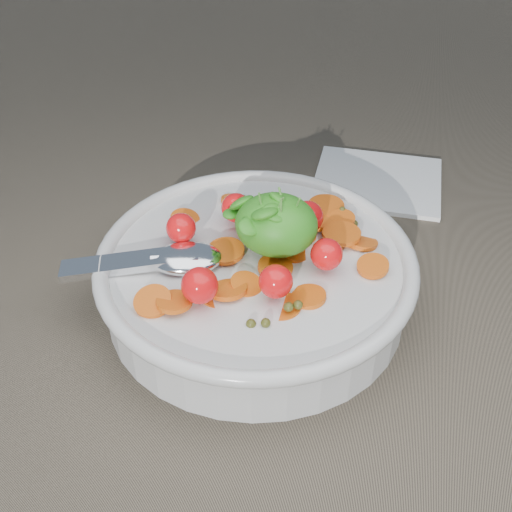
# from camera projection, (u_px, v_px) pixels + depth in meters

# --- Properties ---
(ground) EXTENTS (6.00, 6.00, 0.00)m
(ground) POSITION_uv_depth(u_px,v_px,m) (278.00, 301.00, 0.63)
(ground) COLOR #776955
(ground) RESTS_ON ground
(bowl) EXTENTS (0.32, 0.30, 0.13)m
(bowl) POSITION_uv_depth(u_px,v_px,m) (256.00, 275.00, 0.61)
(bowl) COLOR silver
(bowl) RESTS_ON ground
(napkin) EXTENTS (0.16, 0.14, 0.01)m
(napkin) POSITION_uv_depth(u_px,v_px,m) (377.00, 181.00, 0.80)
(napkin) COLOR white
(napkin) RESTS_ON ground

